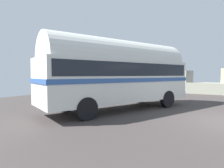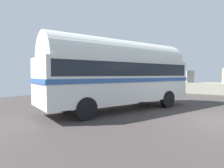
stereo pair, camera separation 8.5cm
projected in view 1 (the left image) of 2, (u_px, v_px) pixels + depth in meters
name	position (u px, v px, depth m)	size (l,w,h in m)	color
vintage_coach	(120.00, 72.00, 9.98)	(5.42, 8.86, 3.70)	black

